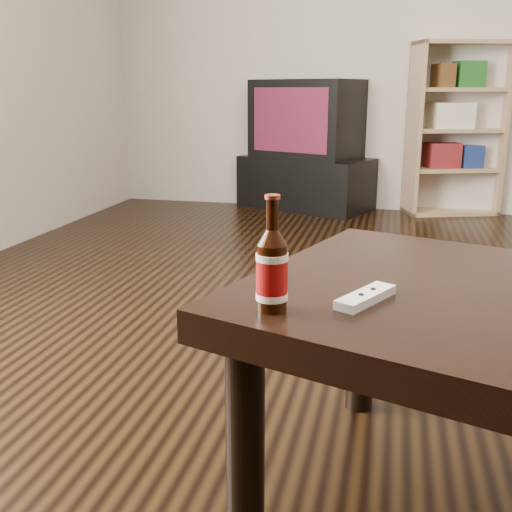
% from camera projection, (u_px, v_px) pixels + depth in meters
% --- Properties ---
extents(floor, '(5.00, 6.00, 0.01)m').
position_uv_depth(floor, '(471.00, 398.00, 1.84)').
color(floor, black).
rests_on(floor, ground).
extents(wall_back, '(5.00, 0.02, 2.70)m').
position_uv_depth(wall_back, '(442.00, 27.00, 4.30)').
color(wall_back, beige).
rests_on(wall_back, ground).
extents(tv_stand, '(1.12, 0.85, 0.40)m').
position_uv_depth(tv_stand, '(306.00, 183.00, 4.75)').
color(tv_stand, black).
rests_on(tv_stand, floor).
extents(tv, '(0.91, 0.76, 0.59)m').
position_uv_depth(tv, '(307.00, 119.00, 4.62)').
color(tv, black).
rests_on(tv, tv_stand).
extents(bookshelf, '(0.74, 0.50, 1.25)m').
position_uv_depth(bookshelf, '(453.00, 126.00, 4.45)').
color(bookshelf, tan).
rests_on(bookshelf, floor).
extents(beer_bottle, '(0.07, 0.07, 0.22)m').
position_uv_depth(beer_bottle, '(272.00, 271.00, 1.09)').
color(beer_bottle, black).
rests_on(beer_bottle, coffee_table).
extents(remote, '(0.11, 0.16, 0.02)m').
position_uv_depth(remote, '(366.00, 297.00, 1.16)').
color(remote, silver).
rests_on(remote, coffee_table).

